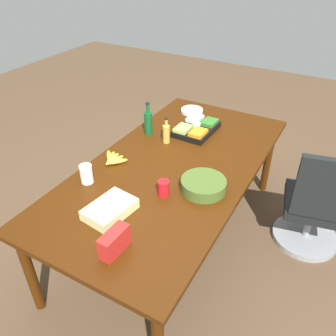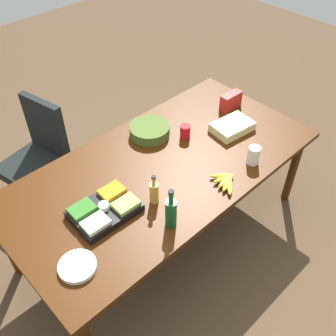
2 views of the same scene
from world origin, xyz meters
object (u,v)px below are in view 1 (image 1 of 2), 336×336
Objects in this scene: paper_plate_stack at (192,111)px; veggie_tray at (196,128)px; mayo_jar at (86,174)px; sheet_cake at (110,209)px; office_chair at (314,212)px; salad_bowl at (203,185)px; banana_bunch at (113,159)px; chip_bag_red at (114,242)px; red_solo_cup at (163,188)px; dressing_bottle at (166,133)px; conference_table at (173,172)px; wine_bottle at (148,122)px.

paper_plate_stack is 0.42m from veggie_tray.
mayo_jar is 0.40m from sheet_cake.
office_chair reaches higher than salad_bowl.
chip_bag_red is at bearing -142.37° from banana_bunch.
paper_plate_stack is 1.64m from sheet_cake.
banana_bunch is at bearing 172.81° from paper_plate_stack.
sheet_cake is (-0.50, -0.35, 0.01)m from banana_bunch.
red_solo_cup reaches higher than salad_bowl.
red_solo_cup reaches higher than banana_bunch.
veggie_tray is (0.75, 0.41, -0.01)m from salad_bowl.
red_solo_cup is at bearing 1.78° from chip_bag_red.
office_chair is at bearing -56.26° from mayo_jar.
dressing_bottle is 0.72× the size of sheet_cake.
mayo_jar is 1.13m from veggie_tray.
veggie_tray reaches higher than conference_table.
wine_bottle reaches higher than banana_bunch.
conference_table is 7.37× the size of sheet_cake.
paper_plate_stack is at bearing 71.95° from office_chair.
salad_bowl reaches higher than paper_plate_stack.
office_chair is 1.58m from wine_bottle.
chip_bag_red is 0.58m from red_solo_cup.
veggie_tray reaches higher than sheet_cake.
office_chair reaches higher than veggie_tray.
veggie_tray is at bearing 28.68° from salad_bowl.
office_chair is at bearing -108.05° from paper_plate_stack.
conference_table is 7.88× the size of wine_bottle.
red_solo_cup is (-0.85, 0.94, 0.46)m from office_chair.
dressing_bottle reaches higher than banana_bunch.
sheet_cake is at bearing 42.13° from chip_bag_red.
paper_plate_stack is 0.51× the size of veggie_tray.
wine_bottle is at bearing 167.10° from paper_plate_stack.
dressing_bottle is at bearing 8.10° from sheet_cake.
conference_table is 2.42× the size of office_chair.
conference_table is 0.70m from sheet_cake.
veggie_tray is 1.43× the size of wine_bottle.
veggie_tray is at bearing 7.55° from conference_table.
salad_bowl is at bearing -129.30° from dressing_bottle.
conference_table is at bearing -66.65° from banana_bunch.
conference_table is 9.77× the size of banana_bunch.
office_chair is 4.04× the size of banana_bunch.
paper_plate_stack is at bearing 7.46° from sheet_cake.
conference_table is 0.98m from paper_plate_stack.
conference_table is at bearing -127.73° from wine_bottle.
chip_bag_red is at bearing -137.87° from sheet_cake.
dressing_bottle is 0.72m from red_solo_cup.
chip_bag_red is 0.47× the size of veggie_tray.
wine_bottle is (-0.16, 1.49, 0.52)m from office_chair.
wine_bottle is (1.26, 0.57, 0.05)m from chip_bag_red.
mayo_jar is 0.33× the size of veggie_tray.
dressing_bottle is (0.45, 0.55, 0.05)m from salad_bowl.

